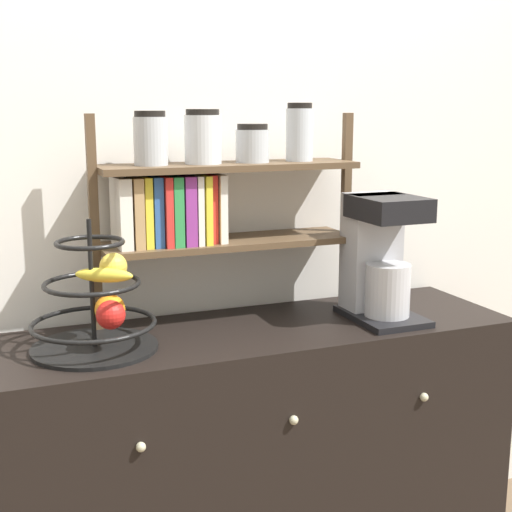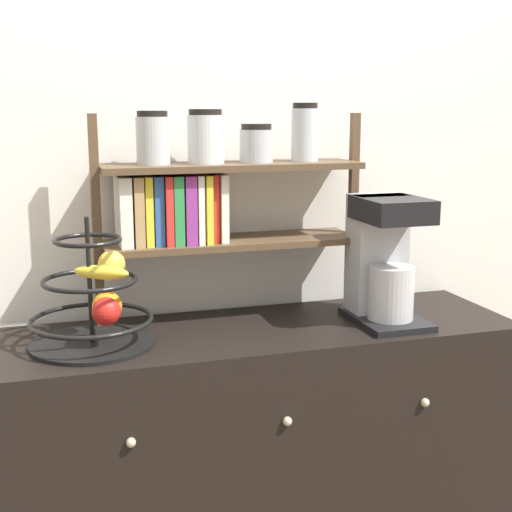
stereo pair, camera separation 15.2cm
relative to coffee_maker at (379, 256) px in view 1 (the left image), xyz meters
The scene contains 5 objects.
wall_back 0.55m from the coffee_maker, 140.72° to the left, with size 7.00×0.05×2.60m, color silver.
sideboard 0.69m from the coffee_maker, behind, with size 1.44×0.45×0.82m.
coffee_maker is the anchor object (origin of this frame).
fruit_stand 0.80m from the coffee_maker, behind, with size 0.32×0.32×0.33m.
shelf_hutch 0.54m from the coffee_maker, 161.72° to the left, with size 0.78×0.20×0.61m.
Camera 1 is at (-0.72, -1.54, 1.42)m, focal length 50.00 mm.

